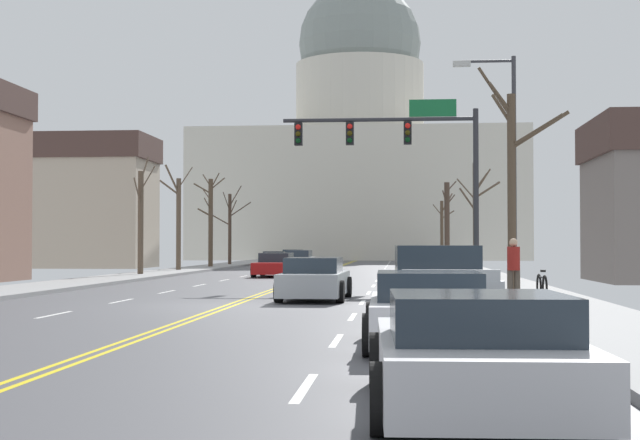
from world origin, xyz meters
The scene contains 24 objects.
ground centered at (0.00, 0.00, 0.02)m, with size 20.00×180.00×0.20m.
signal_gantry centered at (4.86, 13.04, 5.46)m, with size 7.91×0.41×7.37m.
street_lamp_right centered at (7.95, 5.43, 4.59)m, with size 2.00×0.24×7.53m.
capitol_building centered at (0.00, 77.89, 11.38)m, with size 35.32×19.13×33.21m.
sedan_near_00 centered at (5.41, 9.84, 0.59)m, with size 2.24×4.69×1.24m.
sedan_near_01 centered at (2.04, 2.96, 0.59)m, with size 2.02×4.70×1.26m.
pickup_truck_near_02 centered at (5.44, -3.70, 0.72)m, with size 2.44×5.84×1.63m.
sedan_near_03 centered at (5.04, -9.41, 0.57)m, with size 2.10×4.30×1.22m.
sedan_near_04 centered at (5.34, -15.02, 0.55)m, with size 2.22×4.36×1.18m.
sedan_oncoming_00 centered at (-1.83, 22.49, 0.56)m, with size 2.01×4.45×1.20m.
sedan_oncoming_01 centered at (-2.01, 34.64, 0.60)m, with size 1.99×4.52×1.27m.
sedan_oncoming_02 centered at (-5.00, 45.29, 0.54)m, with size 2.04×4.61×1.11m.
sedan_oncoming_03 centered at (-5.17, 58.28, 0.55)m, with size 2.15×4.31×1.17m.
flank_building_01 centered at (-18.36, 38.99, 4.71)m, with size 10.93×6.39×9.30m.
bare_tree_00 centered at (8.53, 25.06, 3.32)m, with size 2.38×1.72×5.82m.
bare_tree_01 centered at (-8.36, 44.68, 3.01)m, with size 3.31×1.70×5.95m.
bare_tree_02 centered at (7.89, 42.72, 3.23)m, with size 1.12×2.27×6.10m.
bare_tree_03 centered at (-8.62, 29.44, 3.13)m, with size 1.94×1.97×6.19m.
bare_tree_04 centered at (7.87, 50.35, 2.81)m, with size 1.72×1.53×5.22m.
bare_tree_05 centered at (-8.34, 37.38, 3.32)m, with size 2.17×2.06×6.34m.
bare_tree_06 centered at (7.96, 3.80, 3.60)m, with size 2.72×2.06×6.84m.
bare_tree_07 centered at (-8.66, 21.76, 2.95)m, with size 0.82×2.33×6.09m.
pedestrian_00 centered at (7.60, 0.73, 1.07)m, with size 0.35×0.34×1.67m.
bicycle_parked centered at (8.43, 1.31, 0.49)m, with size 0.12×1.77×0.85m.
Camera 1 is at (4.62, -24.30, 1.65)m, focal length 51.78 mm.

